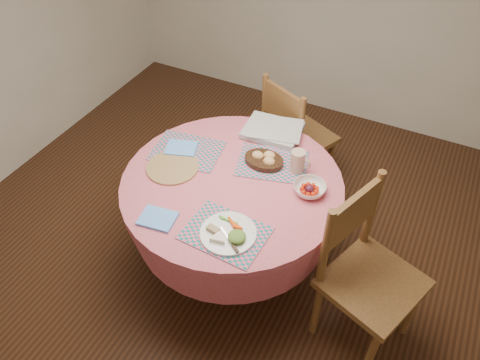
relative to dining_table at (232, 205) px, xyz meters
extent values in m
plane|color=#331C0F|center=(0.00, 0.00, -0.56)|extent=(4.00, 4.00, 0.00)
cylinder|color=#D5637B|center=(0.00, 0.00, 0.17)|extent=(1.24, 1.24, 0.04)
cone|color=#D5637B|center=(0.00, 0.00, 0.00)|extent=(1.24, 1.24, 0.30)
cylinder|color=black|center=(0.00, 0.00, -0.34)|extent=(0.14, 0.14, 0.44)
cylinder|color=black|center=(0.00, 0.00, -0.53)|extent=(0.56, 0.56, 0.06)
cube|color=brown|center=(0.87, -0.10, -0.08)|extent=(0.58, 0.59, 0.04)
cylinder|color=brown|center=(0.98, -0.35, -0.32)|extent=(0.05, 0.05, 0.48)
cylinder|color=brown|center=(1.11, 0.01, -0.32)|extent=(0.05, 0.05, 0.48)
cylinder|color=brown|center=(0.64, -0.22, -0.32)|extent=(0.05, 0.05, 0.48)
cylinder|color=brown|center=(0.77, 0.14, -0.32)|extent=(0.05, 0.05, 0.48)
cylinder|color=brown|center=(0.62, -0.21, 0.19)|extent=(0.05, 0.05, 0.53)
cylinder|color=brown|center=(0.75, 0.14, 0.19)|extent=(0.05, 0.05, 0.53)
cube|color=brown|center=(0.68, -0.03, 0.29)|extent=(0.16, 0.37, 0.25)
cube|color=brown|center=(0.06, 0.92, -0.11)|extent=(0.57, 0.56, 0.04)
cylinder|color=brown|center=(0.30, 1.00, -0.33)|extent=(0.05, 0.05, 0.45)
cylinder|color=brown|center=(-0.03, 1.15, -0.33)|extent=(0.05, 0.05, 0.45)
cylinder|color=brown|center=(0.15, 0.69, -0.33)|extent=(0.05, 0.05, 0.45)
cylinder|color=brown|center=(-0.17, 0.84, -0.33)|extent=(0.05, 0.05, 0.45)
cylinder|color=brown|center=(0.15, 0.68, 0.14)|extent=(0.05, 0.05, 0.49)
cylinder|color=brown|center=(-0.18, 0.83, 0.14)|extent=(0.05, 0.05, 0.49)
cube|color=brown|center=(-0.02, 0.75, 0.24)|extent=(0.34, 0.18, 0.24)
cube|color=#157276|center=(0.15, -0.35, 0.20)|extent=(0.41, 0.32, 0.01)
cube|color=#157276|center=(-0.36, 0.11, 0.20)|extent=(0.44, 0.36, 0.01)
cube|color=#157276|center=(0.14, 0.24, 0.20)|extent=(0.46, 0.39, 0.01)
cylinder|color=olive|center=(-0.35, -0.06, 0.20)|extent=(0.30, 0.30, 0.01)
cube|color=#62A3FC|center=(-0.21, -0.42, 0.20)|extent=(0.20, 0.16, 0.01)
cube|color=#62A3FC|center=(-0.40, 0.11, 0.21)|extent=(0.22, 0.19, 0.01)
cylinder|color=white|center=(0.16, -0.35, 0.21)|extent=(0.28, 0.28, 0.01)
ellipsoid|color=#376422|center=(0.22, -0.36, 0.23)|extent=(0.10, 0.10, 0.04)
cylinder|color=#FFECCC|center=(0.15, -0.42, 0.23)|extent=(0.11, 0.11, 0.02)
cube|color=#8B7250|center=(0.10, -0.39, 0.23)|extent=(0.07, 0.04, 0.02)
cube|color=silver|center=(0.18, -0.38, 0.22)|extent=(0.13, 0.09, 0.00)
cylinder|color=black|center=(0.10, 0.21, 0.22)|extent=(0.23, 0.23, 0.03)
ellipsoid|color=#DAB06F|center=(0.06, 0.21, 0.25)|extent=(0.07, 0.06, 0.05)
ellipsoid|color=#DAB06F|center=(0.12, 0.24, 0.25)|extent=(0.07, 0.06, 0.05)
ellipsoid|color=#DAB06F|center=(0.14, 0.19, 0.25)|extent=(0.07, 0.06, 0.05)
cylinder|color=#CAA88B|center=(0.29, 0.24, 0.27)|extent=(0.08, 0.08, 0.13)
torus|color=#CAA88B|center=(0.33, 0.24, 0.27)|extent=(0.07, 0.01, 0.07)
imported|color=white|center=(0.41, 0.11, 0.22)|extent=(0.19, 0.19, 0.05)
sphere|color=red|center=(0.45, 0.11, 0.22)|extent=(0.03, 0.03, 0.03)
sphere|color=red|center=(0.44, 0.13, 0.22)|extent=(0.03, 0.03, 0.03)
sphere|color=red|center=(0.42, 0.15, 0.22)|extent=(0.03, 0.03, 0.03)
sphere|color=red|center=(0.39, 0.14, 0.22)|extent=(0.03, 0.03, 0.03)
sphere|color=red|center=(0.38, 0.12, 0.22)|extent=(0.03, 0.03, 0.03)
sphere|color=red|center=(0.38, 0.09, 0.22)|extent=(0.03, 0.03, 0.03)
sphere|color=red|center=(0.39, 0.07, 0.22)|extent=(0.03, 0.03, 0.03)
sphere|color=red|center=(0.42, 0.07, 0.22)|extent=(0.03, 0.03, 0.03)
sphere|color=red|center=(0.44, 0.08, 0.22)|extent=(0.03, 0.03, 0.03)
sphere|color=#481428|center=(0.41, 0.11, 0.22)|extent=(0.05, 0.05, 0.05)
cube|color=silver|center=(0.02, 0.50, 0.22)|extent=(0.36, 0.30, 0.03)
cube|color=silver|center=(0.04, 0.50, 0.24)|extent=(0.37, 0.32, 0.01)
camera|label=1|loc=(0.89, -1.66, 1.97)|focal=35.00mm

